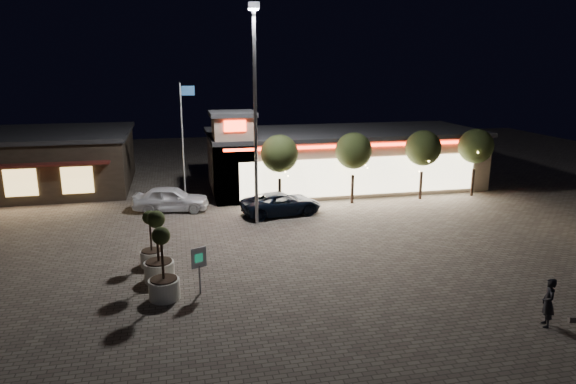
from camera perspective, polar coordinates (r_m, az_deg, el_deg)
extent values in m
plane|color=#6B6156|center=(22.84, -5.22, -9.72)|extent=(90.00, 90.00, 0.00)
cube|color=tan|center=(39.48, 6.15, 3.56)|extent=(20.00, 8.00, 4.00)
cube|color=#262628|center=(39.15, 6.23, 6.65)|extent=(20.40, 8.40, 0.30)
cube|color=#FFEEBF|center=(35.83, 8.19, 1.75)|extent=(17.00, 0.12, 2.60)
cube|color=red|center=(35.41, 8.33, 5.14)|extent=(19.00, 0.10, 0.18)
cube|color=tan|center=(34.83, -6.08, 3.64)|extent=(2.60, 2.60, 5.80)
cube|color=#262628|center=(34.41, -6.21, 8.64)|extent=(3.00, 3.00, 0.30)
cube|color=red|center=(33.14, -5.91, 7.31)|extent=(1.40, 0.10, 0.70)
cube|color=#382D23|center=(42.93, -27.92, 2.84)|extent=(16.00, 10.00, 4.00)
cube|color=#262628|center=(42.62, -28.25, 5.67)|extent=(16.40, 10.40, 0.30)
cube|color=#FFCF72|center=(37.83, -27.58, 0.92)|extent=(2.00, 0.12, 1.80)
cube|color=#FFCF72|center=(37.06, -22.36, 1.23)|extent=(2.00, 0.12, 1.80)
cylinder|color=gray|center=(29.27, -3.64, 7.82)|extent=(0.20, 0.20, 12.00)
cube|color=gray|center=(29.24, -3.84, 19.99)|extent=(0.60, 0.40, 0.35)
cube|color=white|center=(29.22, -3.84, 19.60)|extent=(0.45, 0.30, 0.08)
cylinder|color=white|center=(34.14, -11.60, 5.09)|extent=(0.10, 0.10, 8.00)
cube|color=#244F86|center=(33.79, -11.12, 11.00)|extent=(0.90, 0.04, 0.60)
cylinder|color=#332319|center=(33.44, -0.93, -0.12)|extent=(0.20, 0.20, 1.92)
sphere|color=#2D3819|center=(32.89, -0.95, 4.29)|extent=(2.42, 2.42, 2.42)
cylinder|color=#332319|center=(34.77, 7.16, 0.32)|extent=(0.20, 0.20, 1.92)
sphere|color=#2D3819|center=(34.24, 7.30, 4.57)|extent=(2.42, 2.42, 2.42)
cylinder|color=#332319|center=(36.73, 14.53, 0.72)|extent=(0.20, 0.20, 1.92)
sphere|color=#2D3819|center=(36.23, 14.78, 4.74)|extent=(2.42, 2.42, 2.42)
cylinder|color=#332319|center=(38.70, 19.82, 1.00)|extent=(0.20, 0.20, 1.92)
sphere|color=#2D3819|center=(38.22, 20.15, 4.82)|extent=(2.42, 2.42, 2.42)
imported|color=black|center=(32.00, -0.74, -1.28)|extent=(5.30, 3.04, 1.39)
imported|color=white|center=(33.54, -12.86, -0.72)|extent=(4.96, 2.64, 1.61)
imported|color=black|center=(20.92, 26.94, -10.90)|extent=(0.65, 0.78, 1.82)
cube|color=#59514C|center=(21.64, 29.20, -12.26)|extent=(0.43, 0.23, 0.21)
cylinder|color=silver|center=(24.95, -14.85, -7.14)|extent=(1.09, 1.09, 0.73)
cylinder|color=black|center=(24.81, -14.91, -6.32)|extent=(0.94, 0.94, 0.05)
cylinder|color=#332319|center=(24.54, -15.03, -4.47)|extent=(0.09, 0.09, 1.63)
sphere|color=#2D3819|center=(24.31, -15.15, -2.74)|extent=(0.64, 0.64, 0.64)
cylinder|color=silver|center=(21.51, -13.58, -10.45)|extent=(1.23, 1.23, 0.82)
cylinder|color=black|center=(21.34, -13.64, -9.39)|extent=(1.07, 1.07, 0.06)
cylinder|color=#332319|center=(20.98, -13.79, -7.00)|extent=(0.10, 0.10, 1.85)
sphere|color=#2D3819|center=(20.69, -13.94, -4.74)|extent=(0.72, 0.72, 0.72)
cylinder|color=silver|center=(23.22, -14.10, -8.54)|extent=(1.29, 1.29, 0.86)
cylinder|color=black|center=(23.05, -14.17, -7.50)|extent=(1.12, 1.12, 0.06)
cylinder|color=#332319|center=(22.70, -14.32, -5.15)|extent=(0.11, 0.11, 1.94)
sphere|color=#2D3819|center=(22.42, -14.46, -2.94)|extent=(0.75, 0.75, 0.75)
cylinder|color=gray|center=(21.60, -9.78, -9.57)|extent=(0.08, 0.08, 1.21)
cube|color=white|center=(21.23, -9.89, -7.20)|extent=(0.63, 0.32, 0.86)
cube|color=#178E5C|center=(21.19, -9.88, -7.24)|extent=(0.33, 0.16, 0.35)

